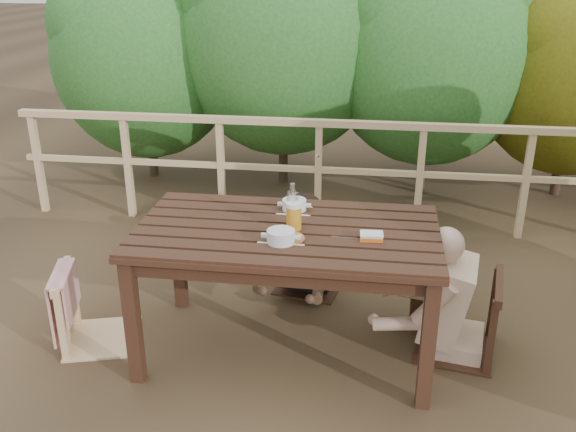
# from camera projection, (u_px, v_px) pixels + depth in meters

# --- Properties ---
(ground) EXTENTS (60.00, 60.00, 0.00)m
(ground) POSITION_uv_depth(u_px,v_px,m) (287.00, 348.00, 4.01)
(ground) COLOR brown
(ground) RESTS_ON ground
(table) EXTENTS (1.79, 1.01, 0.83)m
(table) POSITION_uv_depth(u_px,v_px,m) (287.00, 292.00, 3.85)
(table) COLOR #311B12
(table) RESTS_ON ground
(chair_left) EXTENTS (0.59, 0.59, 0.96)m
(chair_left) POSITION_uv_depth(u_px,v_px,m) (95.00, 274.00, 3.92)
(chair_left) COLOR tan
(chair_left) RESTS_ON ground
(chair_far) EXTENTS (0.54, 0.54, 0.93)m
(chair_far) POSITION_uv_depth(u_px,v_px,m) (310.00, 230.00, 4.58)
(chair_far) COLOR #311B12
(chair_far) RESTS_ON ground
(chair_right) EXTENTS (0.57, 0.57, 0.99)m
(chair_right) POSITION_uv_depth(u_px,v_px,m) (462.00, 281.00, 3.81)
(chair_right) COLOR #311B12
(chair_right) RESTS_ON ground
(woman) EXTENTS (0.60, 0.68, 1.21)m
(woman) POSITION_uv_depth(u_px,v_px,m) (311.00, 212.00, 4.55)
(woman) COLOR black
(woman) RESTS_ON ground
(diner_right) EXTENTS (0.76, 0.66, 1.36)m
(diner_right) POSITION_uv_depth(u_px,v_px,m) (471.00, 254.00, 3.74)
(diner_right) COLOR #D4B091
(diner_right) RESTS_ON ground
(railing) EXTENTS (5.60, 0.10, 1.01)m
(railing) POSITION_uv_depth(u_px,v_px,m) (318.00, 174.00, 5.64)
(railing) COLOR tan
(railing) RESTS_ON ground
(hedge_row) EXTENTS (6.60, 1.60, 3.80)m
(hedge_row) POSITION_uv_depth(u_px,v_px,m) (373.00, 3.00, 6.15)
(hedge_row) COLOR #2C6026
(hedge_row) RESTS_ON ground
(soup_near) EXTENTS (0.27, 0.27, 0.09)m
(soup_near) POSITION_uv_depth(u_px,v_px,m) (281.00, 238.00, 3.49)
(soup_near) COLOR white
(soup_near) RESTS_ON table
(soup_far) EXTENTS (0.25, 0.25, 0.08)m
(soup_far) POSITION_uv_depth(u_px,v_px,m) (294.00, 206.00, 3.94)
(soup_far) COLOR white
(soup_far) RESTS_ON table
(bread_roll) EXTENTS (0.12, 0.09, 0.07)m
(bread_roll) POSITION_uv_depth(u_px,v_px,m) (295.00, 238.00, 3.51)
(bread_roll) COLOR #A57738
(bread_roll) RESTS_ON table
(beer_glass) EXTENTS (0.09, 0.09, 0.18)m
(beer_glass) POSITION_uv_depth(u_px,v_px,m) (294.00, 217.00, 3.64)
(beer_glass) COLOR #C77725
(beer_glass) RESTS_ON table
(bottle) EXTENTS (0.07, 0.07, 0.28)m
(bottle) POSITION_uv_depth(u_px,v_px,m) (292.00, 206.00, 3.67)
(bottle) COLOR silver
(bottle) RESTS_ON table
(butter_tub) EXTENTS (0.14, 0.10, 0.06)m
(butter_tub) POSITION_uv_depth(u_px,v_px,m) (371.00, 238.00, 3.53)
(butter_tub) COLOR white
(butter_tub) RESTS_ON table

